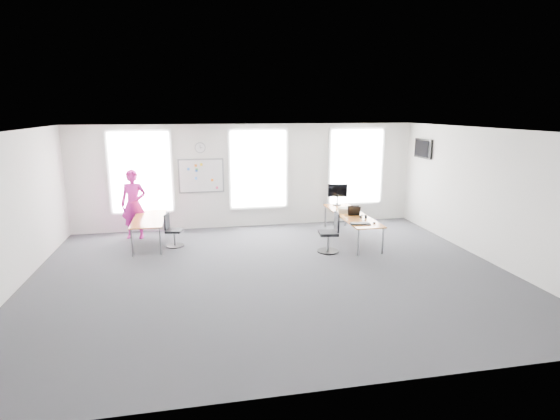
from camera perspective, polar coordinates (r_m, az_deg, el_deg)
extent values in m
plane|color=#2B2C31|center=(9.35, -0.98, -8.33)|extent=(10.00, 10.00, 0.00)
plane|color=white|center=(8.71, -1.05, 10.37)|extent=(10.00, 10.00, 0.00)
plane|color=white|center=(12.80, -4.18, 4.44)|extent=(10.00, 0.00, 10.00)
plane|color=white|center=(5.18, 6.89, -8.64)|extent=(10.00, 0.00, 10.00)
plane|color=white|center=(9.44, -32.44, -0.67)|extent=(0.00, 10.00, 10.00)
plane|color=white|center=(10.94, 25.74, 1.70)|extent=(0.00, 10.00, 10.00)
cube|color=silver|center=(12.74, -17.73, 4.72)|extent=(1.60, 0.06, 2.20)
cube|color=silver|center=(12.79, -2.83, 5.35)|extent=(1.60, 0.06, 2.20)
cube|color=silver|center=(13.54, 9.88, 5.61)|extent=(1.60, 0.06, 2.20)
cube|color=#C67F2A|center=(11.75, 9.34, -0.65)|extent=(0.74, 2.78, 0.03)
cylinder|color=gray|center=(10.53, 10.19, -4.19)|extent=(0.05, 0.05, 0.65)
cylinder|color=gray|center=(10.77, 13.28, -3.95)|extent=(0.05, 0.05, 0.65)
cylinder|color=gray|center=(12.95, 5.96, -0.80)|extent=(0.05, 0.05, 0.65)
cylinder|color=gray|center=(13.14, 8.55, -0.67)|extent=(0.05, 0.05, 0.65)
cube|color=#C67F2A|center=(11.60, -16.74, -1.09)|extent=(0.77, 1.92, 0.03)
cylinder|color=gray|center=(10.86, -18.76, -4.09)|extent=(0.05, 0.05, 0.67)
cylinder|color=gray|center=(10.79, -15.34, -3.97)|extent=(0.05, 0.05, 0.67)
cylinder|color=gray|center=(12.58, -17.74, -1.72)|extent=(0.05, 0.05, 0.67)
cylinder|color=gray|center=(12.52, -14.79, -1.60)|extent=(0.05, 0.05, 0.67)
cylinder|color=black|center=(10.79, 6.26, -5.35)|extent=(0.52, 0.52, 0.03)
cylinder|color=gray|center=(10.72, 6.29, -4.21)|extent=(0.06, 0.06, 0.42)
cube|color=black|center=(10.66, 6.32, -3.02)|extent=(0.49, 0.49, 0.07)
cube|color=black|center=(10.62, 7.42, -1.54)|extent=(0.10, 0.42, 0.45)
cylinder|color=black|center=(11.47, -13.55, -4.54)|extent=(0.45, 0.45, 0.03)
cylinder|color=gray|center=(11.42, -13.60, -3.60)|extent=(0.05, 0.05, 0.36)
cube|color=black|center=(11.36, -13.66, -2.64)|extent=(0.46, 0.46, 0.06)
cube|color=black|center=(11.35, -14.56, -1.43)|extent=(0.13, 0.36, 0.39)
imported|color=#C71C90|center=(12.28, -18.57, 0.72)|extent=(0.75, 0.56, 1.86)
cube|color=white|center=(12.68, -10.25, 4.41)|extent=(1.20, 0.03, 0.90)
cylinder|color=gray|center=(12.59, -10.39, 8.01)|extent=(0.30, 0.04, 0.30)
cube|color=black|center=(13.30, 18.21, 7.63)|extent=(0.06, 0.90, 0.55)
cube|color=black|center=(10.77, 10.44, -1.80)|extent=(0.52, 0.28, 0.02)
ellipsoid|color=black|center=(10.91, 12.20, -1.64)|extent=(0.09, 0.12, 0.04)
cylinder|color=black|center=(11.17, 10.97, -1.33)|extent=(0.07, 0.07, 0.01)
cylinder|color=black|center=(11.33, 10.53, -0.91)|extent=(0.04, 0.08, 0.08)
cylinder|color=black|center=(11.38, 11.15, -0.87)|extent=(0.04, 0.08, 0.08)
cylinder|color=gold|center=(11.33, 10.53, -0.91)|extent=(0.01, 0.09, 0.09)
cube|color=black|center=(11.34, 10.85, -0.66)|extent=(0.15, 0.02, 0.01)
cube|color=black|center=(11.65, 9.57, -0.06)|extent=(0.31, 0.08, 0.25)
cube|color=#EA531B|center=(11.58, 9.70, -0.18)|extent=(0.30, 0.10, 0.23)
cube|color=black|center=(11.57, 9.72, -0.15)|extent=(0.31, 0.10, 0.25)
cube|color=beige|center=(11.93, 8.48, -0.03)|extent=(0.40, 0.33, 0.12)
cylinder|color=black|center=(12.83, 7.45, 0.68)|extent=(0.23, 0.23, 0.02)
cylinder|color=black|center=(12.80, 7.47, 1.18)|extent=(0.05, 0.05, 0.23)
cube|color=black|center=(12.73, 7.53, 2.54)|extent=(0.56, 0.15, 0.37)
cube|color=black|center=(12.71, 7.56, 2.53)|extent=(0.51, 0.11, 0.33)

